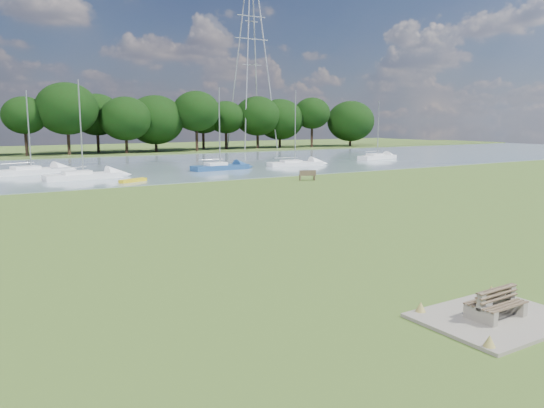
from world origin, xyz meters
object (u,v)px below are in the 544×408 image
riverbank_bench (307,175)px  sailboat_3 (377,156)px  pylon (251,38)px  sailboat_2 (82,174)px  sailboat_5 (294,162)px  bench_pair (496,304)px  kayak (133,180)px  sailboat_0 (31,169)px  sailboat_4 (219,165)px

riverbank_bench → sailboat_3: (25.04, 17.49, 0.04)m
pylon → sailboat_2: (-41.49, -39.89, -21.08)m
riverbank_bench → sailboat_5: 16.29m
sailboat_3 → sailboat_5: sailboat_5 is taller
bench_pair → kayak: size_ratio=0.59×
riverbank_bench → sailboat_0: sailboat_0 is taller
kayak → sailboat_4: bearing=4.6°
kayak → sailboat_3: bearing=-9.8°
bench_pair → sailboat_5: 52.17m
bench_pair → sailboat_3: 64.46m
riverbank_bench → sailboat_2: size_ratio=0.18×
pylon → sailboat_2: pylon is taller
sailboat_0 → sailboat_2: bearing=-81.3°
pylon → sailboat_3: 40.47m
pylon → sailboat_4: (-25.96, -38.17, -21.05)m
bench_pair → pylon: 95.29m
bench_pair → sailboat_0: 52.32m
kayak → sailboat_5: (22.73, 7.07, 0.29)m
kayak → sailboat_0: size_ratio=0.33×
pylon → sailboat_5: bearing=-112.1°
riverbank_bench → kayak: 16.27m
pylon → sailboat_3: bearing=-87.4°
riverbank_bench → sailboat_5: size_ratio=0.18×
sailboat_3 → sailboat_5: 17.29m
sailboat_5 → sailboat_0: bearing=177.4°
bench_pair → pylon: (39.72, 84.00, 21.16)m
riverbank_bench → sailboat_0: size_ratio=0.19×
pylon → sailboat_4: pylon is taller
sailboat_4 → sailboat_0: bearing=157.2°
sailboat_0 → sailboat_3: 46.72m
pylon → sailboat_3: size_ratio=4.15×
riverbank_bench → sailboat_3: bearing=58.3°
kayak → pylon: size_ratio=0.08×
sailboat_0 → pylon: bearing=19.9°
sailboat_2 → pylon: bearing=39.7°
sailboat_0 → sailboat_2: (3.57, -7.94, -0.01)m
kayak → sailboat_3: 41.04m
riverbank_bench → sailboat_4: sailboat_4 is taller
riverbank_bench → kayak: (-14.65, 7.07, -0.30)m
sailboat_2 → sailboat_5: bearing=0.3°
pylon → sailboat_0: 59.12m
sailboat_0 → sailboat_5: size_ratio=0.94×
pylon → sailboat_0: (-45.06, -31.95, -21.07)m
bench_pair → pylon: pylon is taller
riverbank_bench → sailboat_4: 14.05m
riverbank_bench → sailboat_2: (-18.04, 12.10, 0.05)m
bench_pair → sailboat_2: 44.14m
sailboat_2 → sailboat_5: (26.12, 2.04, -0.06)m
bench_pair → sailboat_0: sailboat_0 is taller
riverbank_bench → pylon: size_ratio=0.05×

